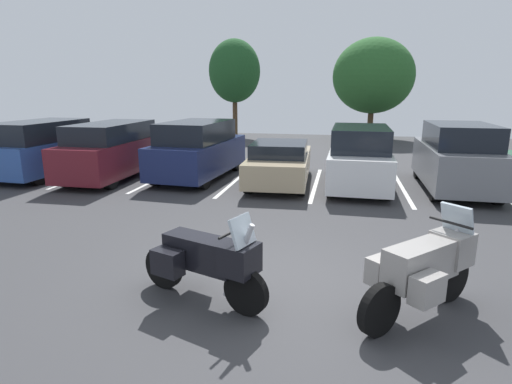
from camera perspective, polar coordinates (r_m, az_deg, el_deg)
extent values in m
cube|color=#38383A|center=(6.62, 1.92, -13.20)|extent=(44.00, 44.00, 0.10)
cylinder|color=black|center=(5.73, -1.38, -13.53)|extent=(0.66, 0.34, 0.65)
cylinder|color=black|center=(6.58, -12.53, -10.05)|extent=(0.66, 0.34, 0.65)
cube|color=black|center=(5.96, -7.50, -8.19)|extent=(1.19, 0.74, 0.45)
cylinder|color=#B2B2B7|center=(5.61, -2.45, -9.46)|extent=(0.50, 0.24, 1.12)
cylinder|color=black|center=(5.50, -3.19, -5.46)|extent=(0.25, 0.60, 0.04)
cube|color=black|center=(5.58, -2.28, -9.15)|extent=(0.57, 0.59, 0.41)
cube|color=#B2C1CC|center=(5.41, -1.88, -5.34)|extent=(0.30, 0.47, 0.39)
cube|color=black|center=(6.44, -7.94, -7.51)|extent=(0.50, 0.38, 0.36)
cube|color=black|center=(5.98, -12.04, -9.42)|extent=(0.50, 0.38, 0.36)
cylinder|color=black|center=(6.69, 25.25, -10.63)|extent=(0.56, 0.57, 0.68)
cylinder|color=black|center=(5.50, 16.56, -15.25)|extent=(0.56, 0.57, 0.68)
cube|color=gray|center=(5.90, 21.75, -8.96)|extent=(1.10, 1.12, 0.51)
cylinder|color=#B2B2B7|center=(6.43, 25.09, -7.50)|extent=(0.41, 0.42, 1.15)
cylinder|color=black|center=(6.23, 25.13, -3.84)|extent=(0.47, 0.46, 0.04)
cube|color=gray|center=(6.43, 25.24, -6.93)|extent=(0.64, 0.64, 0.46)
cube|color=#B2C1CC|center=(6.34, 25.87, -3.24)|extent=(0.43, 0.42, 0.39)
cube|color=gray|center=(5.86, 16.91, -10.12)|extent=(0.48, 0.48, 0.36)
cube|color=gray|center=(5.52, 22.44, -12.19)|extent=(0.48, 0.48, 0.36)
cube|color=silver|center=(17.57, -28.70, 2.56)|extent=(0.12, 4.86, 0.01)
cube|color=silver|center=(15.99, -21.44, 2.34)|extent=(0.12, 4.86, 0.01)
cube|color=silver|center=(14.72, -12.77, 2.04)|extent=(0.12, 4.86, 0.01)
cube|color=silver|center=(13.85, -2.76, 1.63)|extent=(0.12, 4.86, 0.01)
cube|color=silver|center=(13.45, 8.21, 1.12)|extent=(0.12, 4.86, 0.01)
cube|color=silver|center=(13.56, 19.41, 0.56)|extent=(0.12, 4.86, 0.01)
cube|color=silver|center=(14.17, 30.04, 0.01)|extent=(0.12, 4.86, 0.01)
cylinder|color=black|center=(20.06, -30.49, 4.50)|extent=(0.27, 0.66, 0.64)
cylinder|color=black|center=(18.93, -27.10, 4.44)|extent=(0.27, 0.66, 0.64)
cube|color=#2D519E|center=(16.43, -26.38, 4.68)|extent=(2.03, 4.68, 1.02)
cube|color=black|center=(16.05, -27.57, 7.43)|extent=(1.83, 3.28, 0.68)
cylinder|color=black|center=(18.18, -25.00, 4.32)|extent=(0.25, 0.65, 0.64)
cylinder|color=black|center=(17.23, -20.88, 4.25)|extent=(0.25, 0.65, 0.64)
cylinder|color=black|center=(14.82, -27.72, 2.08)|extent=(0.25, 0.65, 0.64)
cube|color=maroon|center=(15.01, -18.82, 4.73)|extent=(1.82, 4.90, 1.06)
cube|color=black|center=(14.82, -19.26, 7.82)|extent=(1.66, 3.40, 0.59)
cylinder|color=black|center=(16.87, -18.17, 4.29)|extent=(0.23, 0.65, 0.65)
cylinder|color=black|center=(16.19, -13.52, 4.23)|extent=(0.23, 0.65, 0.65)
cylinder|color=black|center=(14.11, -24.63, 1.92)|extent=(0.23, 0.65, 0.65)
cylinder|color=black|center=(13.30, -19.35, 1.74)|extent=(0.23, 0.65, 0.65)
cube|color=navy|center=(14.30, -7.82, 4.91)|extent=(2.20, 4.63, 1.03)
cube|color=black|center=(14.05, -8.19, 8.22)|extent=(1.94, 3.08, 0.66)
cylinder|color=black|center=(16.07, -8.24, 4.48)|extent=(0.27, 0.71, 0.70)
cylinder|color=black|center=(15.48, -2.75, 4.25)|extent=(0.27, 0.71, 0.70)
cylinder|color=black|center=(13.38, -13.56, 2.31)|extent=(0.27, 0.71, 0.70)
cylinder|color=black|center=(12.67, -7.18, 1.95)|extent=(0.27, 0.71, 0.70)
cube|color=tan|center=(13.34, 3.30, 3.67)|extent=(1.99, 4.46, 0.72)
cube|color=black|center=(13.03, 3.24, 5.94)|extent=(1.74, 2.16, 0.41)
cylinder|color=black|center=(14.93, 0.94, 3.86)|extent=(0.25, 0.69, 0.68)
cylinder|color=black|center=(14.79, 6.84, 3.67)|extent=(0.25, 0.69, 0.68)
cylinder|color=black|center=(12.04, -1.07, 1.39)|extent=(0.25, 0.69, 0.68)
cylinder|color=black|center=(11.88, 6.23, 1.12)|extent=(0.25, 0.69, 0.68)
cube|color=white|center=(13.31, 13.91, 3.72)|extent=(1.84, 4.67, 0.97)
cube|color=black|center=(13.03, 14.13, 7.18)|extent=(1.67, 2.89, 0.69)
cylinder|color=black|center=(14.93, 10.84, 3.49)|extent=(0.23, 0.62, 0.61)
cylinder|color=black|center=(14.97, 16.62, 3.18)|extent=(0.23, 0.62, 0.61)
cylinder|color=black|center=(11.84, 10.27, 0.78)|extent=(0.23, 0.62, 0.61)
cylinder|color=black|center=(11.88, 17.54, 0.39)|extent=(0.23, 0.62, 0.61)
cube|color=slate|center=(13.72, 25.63, 3.45)|extent=(1.87, 4.46, 1.10)
cube|color=black|center=(13.37, 26.26, 6.97)|extent=(1.70, 2.70, 0.66)
cylinder|color=black|center=(15.11, 21.39, 3.06)|extent=(0.23, 0.71, 0.70)
cylinder|color=black|center=(15.42, 27.06, 2.69)|extent=(0.23, 0.71, 0.70)
cylinder|color=black|center=(12.20, 23.40, 0.44)|extent=(0.23, 0.71, 0.70)
cylinder|color=black|center=(12.59, 30.30, 0.05)|extent=(0.23, 0.71, 0.70)
cylinder|color=black|center=(16.21, 30.70, 2.59)|extent=(0.24, 0.63, 0.62)
cylinder|color=#4C3823|center=(26.55, 15.36, 8.74)|extent=(0.34, 0.34, 1.50)
ellipsoid|color=#285B28|center=(26.47, 15.79, 15.08)|extent=(4.75, 4.75, 4.38)
cylinder|color=#4C3823|center=(26.80, -2.88, 9.91)|extent=(0.30, 0.30, 2.11)
ellipsoid|color=#1E4C23|center=(26.75, -2.96, 16.25)|extent=(3.17, 3.17, 3.81)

